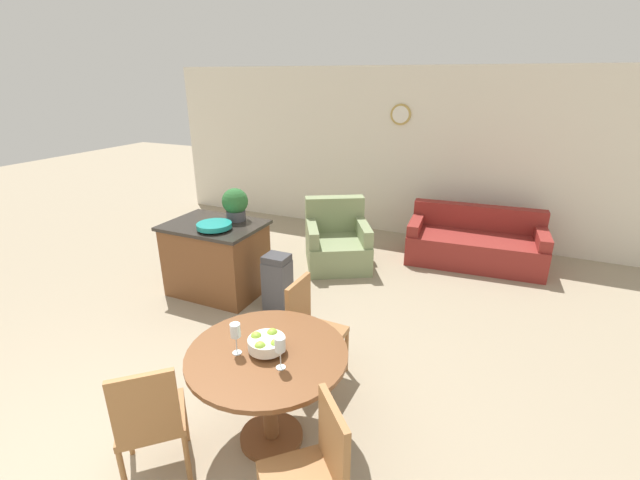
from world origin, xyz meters
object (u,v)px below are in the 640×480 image
Objects in this scene: dining_chair_far_side at (310,326)px; trash_bin at (277,282)px; dining_chair_near_left at (150,417)px; dining_chair_near_right at (313,471)px; potted_plant at (235,204)px; wine_glass_left at (235,332)px; wine_glass_right at (280,346)px; dining_table at (268,373)px; fruit_bowl at (267,343)px; kitchen_island at (217,258)px; couch at (475,244)px; teal_bowl at (214,226)px; armchair at (337,244)px.

trash_bin is at bearing -135.14° from dining_chair_far_side.
dining_chair_near_left is 1.12m from dining_chair_near_right.
potted_plant is at bearing 157.48° from trash_bin.
wine_glass_left is at bearing 17.87° from dining_chair_near_right.
dining_table is at bearing 146.73° from wine_glass_right.
dining_chair_near_left is at bearing -17.09° from dining_chair_far_side.
dining_chair_near_right is 0.99m from wine_glass_left.
dining_chair_far_side is at bearing -46.83° from trash_bin.
fruit_bowl reaches higher than dining_table.
dining_chair_near_right is 1.46m from dining_chair_far_side.
dining_chair_near_right is 3.43m from potted_plant.
wine_glass_right is (0.22, -0.90, 0.43)m from dining_chair_far_side.
fruit_bowl is 2.00m from trash_bin.
wine_glass_right reaches higher than dining_table.
dining_chair_near_right reaches higher than kitchen_island.
kitchen_island is at bearing -125.97° from potted_plant.
kitchen_island is at bearing -145.55° from couch.
potted_plant reaches higher than dining_chair_far_side.
teal_bowl reaches higher than dining_chair_far_side.
armchair is at bearing 50.60° from dining_chair_near_left.
wine_glass_left reaches higher than dining_chair_near_right.
armchair is (-0.60, 3.28, -0.64)m from wine_glass_left.
dining_chair_near_left is at bearing -66.86° from potted_plant.
trash_bin is (0.75, 0.10, -0.61)m from teal_bowl.
armchair is at bearing -158.69° from couch.
trash_bin is (-0.39, 2.30, -0.18)m from dining_chair_near_left.
couch is (2.67, 2.44, -0.67)m from teal_bowl.
armchair is at bearing 103.77° from fruit_bowl.
kitchen_island is (-1.62, 1.87, -0.49)m from wine_glass_left.
teal_bowl is (-1.66, 1.61, 0.10)m from fruit_bowl.
kitchen_island reaches higher than trash_bin.
trash_bin is (-0.73, 1.80, -0.61)m from wine_glass_left.
fruit_bowl is (0.05, -0.79, 0.34)m from dining_chair_far_side.
kitchen_island is (-1.75, 0.99, -0.06)m from dining_chair_far_side.
dining_chair_near_right is 3.32m from kitchen_island.
fruit_bowl is 0.23m from wine_glass_left.
wine_glass_right is (-0.43, 0.41, 0.43)m from dining_chair_near_right.
couch is (1.01, 4.05, -0.57)m from fruit_bowl.
potted_plant is (-1.81, 2.12, 0.16)m from wine_glass_right.
dining_table is at bearing 71.03° from fruit_bowl.
wine_glass_right reaches higher than couch.
dining_chair_near_left is at bearing -61.66° from kitchen_island.
wine_glass_left is 0.20× the size of kitchen_island.
teal_bowl is (-1.61, 0.82, 0.43)m from dining_chair_far_side.
dining_chair_far_side reaches higher than fruit_bowl.
teal_bowl is 3.68m from couch.
dining_chair_near_left is 3.59× the size of fruit_bowl.
armchair reaches higher than couch.
wine_glass_right is at bearing -105.92° from couch.
fruit_bowl is (-0.00, -0.00, 0.25)m from dining_table.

